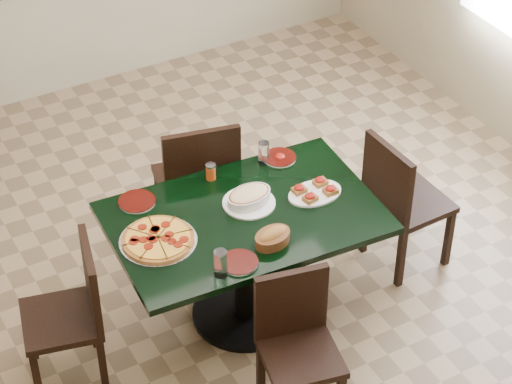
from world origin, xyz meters
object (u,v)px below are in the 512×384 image
main_table (245,241)px  lasagna_casserole (249,197)px  chair_near (296,338)px  pepperoni_pizza (158,240)px  chair_left (75,308)px  bruschetta_platter (315,191)px  chair_far (199,180)px  bread_basket (272,237)px  chair_right (400,197)px

main_table → lasagna_casserole: 0.25m
chair_near → pepperoni_pizza: chair_near is taller
main_table → chair_left: chair_left is taller
bruschetta_platter → chair_near: bearing=-126.7°
main_table → chair_far: bearing=90.4°
pepperoni_pizza → bruschetta_platter: size_ratio=1.28×
chair_near → pepperoni_pizza: bearing=133.5°
chair_near → pepperoni_pizza: (-0.43, 0.70, 0.31)m
main_table → chair_near: size_ratio=1.82×
chair_near → lasagna_casserole: (0.13, 0.75, 0.34)m
chair_far → bread_basket: (-0.01, -0.91, 0.24)m
chair_far → chair_left: size_ratio=1.13×
chair_near → chair_right: chair_right is taller
chair_near → chair_right: size_ratio=0.91×
pepperoni_pizza → chair_far: bearing=49.2°
chair_right → chair_left: 2.00m
chair_near → chair_left: size_ratio=0.95×
bread_basket → chair_near: bearing=-115.0°
bruschetta_platter → lasagna_casserole: bearing=164.6°
bread_basket → lasagna_casserole: bearing=69.0°
chair_left → chair_right: bearing=100.8°
main_table → bruschetta_platter: (0.43, -0.03, 0.21)m
lasagna_casserole → bread_basket: size_ratio=1.23×
lasagna_casserole → chair_right: bearing=-13.9°
main_table → lasagna_casserole: bearing=50.5°
chair_near → bruschetta_platter: bearing=64.3°
chair_left → lasagna_casserole: chair_left is taller
chair_left → bruschetta_platter: size_ratio=2.72×
main_table → lasagna_casserole: size_ratio=5.14×
chair_right → bruschetta_platter: size_ratio=2.85×
lasagna_casserole → chair_left: bearing=174.1°
chair_far → chair_left: bearing=42.4°
lasagna_casserole → main_table: bearing=-140.1°
chair_near → bread_basket: 0.53m
bread_basket → chair_right: bearing=0.1°
main_table → chair_left: size_ratio=1.73×
chair_far → pepperoni_pizza: bearing=61.4°
bread_basket → bruschetta_platter: (0.41, 0.24, -0.02)m
chair_far → lasagna_casserole: chair_far is taller
main_table → bread_basket: bread_basket is taller
chair_far → main_table: bearing=99.3°
pepperoni_pizza → lasagna_casserole: lasagna_casserole is taller
chair_left → bread_basket: 1.09m
chair_right → pepperoni_pizza: chair_right is taller
chair_left → pepperoni_pizza: chair_left is taller
chair_far → lasagna_casserole: (0.03, -0.56, 0.25)m
chair_far → pepperoni_pizza: chair_far is taller
main_table → bruschetta_platter: bearing=-0.7°
main_table → chair_far: (0.03, 0.64, -0.02)m
chair_left → bread_basket: (1.00, -0.32, 0.31)m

